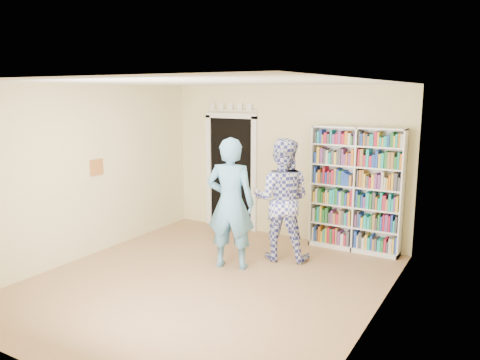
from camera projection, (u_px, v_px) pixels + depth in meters
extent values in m
plane|color=#A3714E|center=(206.00, 282.00, 6.44)|extent=(5.00, 5.00, 0.00)
plane|color=white|center=(204.00, 82.00, 5.95)|extent=(5.00, 5.00, 0.00)
plane|color=beige|center=(285.00, 162.00, 8.32)|extent=(4.50, 0.00, 4.50)
plane|color=beige|center=(86.00, 172.00, 7.31)|extent=(0.00, 5.00, 5.00)
plane|color=beige|center=(376.00, 207.00, 5.08)|extent=(0.00, 5.00, 5.00)
cube|color=white|center=(356.00, 190.00, 7.58)|extent=(1.48, 0.28, 2.04)
cube|color=white|center=(356.00, 190.00, 7.58)|extent=(0.02, 0.28, 2.04)
cube|color=black|center=(231.00, 174.00, 8.91)|extent=(0.90, 0.03, 2.10)
cube|color=white|center=(209.00, 172.00, 9.14)|extent=(0.10, 0.06, 2.20)
cube|color=white|center=(254.00, 176.00, 8.64)|extent=(0.10, 0.06, 2.20)
cube|color=white|center=(231.00, 116.00, 8.69)|extent=(1.10, 0.06, 0.10)
cube|color=white|center=(230.00, 110.00, 8.66)|extent=(1.10, 0.08, 0.02)
cube|color=brown|center=(97.00, 167.00, 7.46)|extent=(0.03, 0.25, 0.25)
imported|color=#5693BF|center=(231.00, 204.00, 6.84)|extent=(0.82, 0.66, 1.95)
imported|color=#303592|center=(282.00, 200.00, 7.21)|extent=(1.08, 0.94, 1.90)
cube|color=white|center=(282.00, 197.00, 7.01)|extent=(0.21, 0.08, 0.31)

